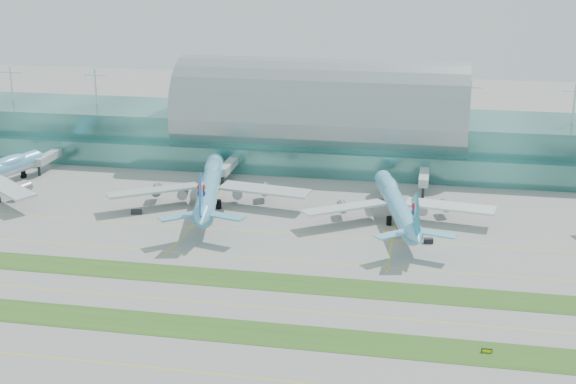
% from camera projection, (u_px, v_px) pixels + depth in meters
% --- Properties ---
extents(ground, '(700.00, 700.00, 0.00)m').
position_uv_depth(ground, '(250.00, 283.00, 218.74)').
color(ground, gray).
rests_on(ground, ground).
extents(terminal, '(340.00, 69.10, 36.00)m').
position_uv_depth(terminal, '(321.00, 128.00, 334.99)').
color(terminal, '#3D7A75').
rests_on(terminal, ground).
extents(grass_strip_near, '(420.00, 12.00, 0.08)m').
position_uv_depth(grass_strip_near, '(223.00, 330.00, 192.52)').
color(grass_strip_near, '#2D591E').
rests_on(grass_strip_near, ground).
extents(grass_strip_far, '(420.00, 12.00, 0.08)m').
position_uv_depth(grass_strip_far, '(252.00, 280.00, 220.60)').
color(grass_strip_far, '#2D591E').
rests_on(grass_strip_far, ground).
extents(taxiline_a, '(420.00, 0.35, 0.01)m').
position_uv_depth(taxiline_a, '(199.00, 372.00, 173.81)').
color(taxiline_a, yellow).
rests_on(taxiline_a, ground).
extents(taxiline_b, '(420.00, 0.35, 0.01)m').
position_uv_depth(taxiline_b, '(238.00, 305.00, 205.63)').
color(taxiline_b, yellow).
rests_on(taxiline_b, ground).
extents(taxiline_c, '(420.00, 0.35, 0.01)m').
position_uv_depth(taxiline_c, '(264.00, 258.00, 235.59)').
color(taxiline_c, yellow).
rests_on(taxiline_c, ground).
extents(taxiline_d, '(420.00, 0.35, 0.01)m').
position_uv_depth(taxiline_d, '(279.00, 233.00, 256.18)').
color(taxiline_d, yellow).
rests_on(taxiline_d, ground).
extents(airliner_b, '(69.99, 80.59, 22.37)m').
position_uv_depth(airliner_b, '(210.00, 186.00, 281.32)').
color(airliner_b, '#5CACCA').
rests_on(airliner_b, ground).
extents(airliner_c, '(63.20, 72.83, 20.25)m').
position_uv_depth(airliner_c, '(396.00, 203.00, 265.43)').
color(airliner_c, '#6ABDEA').
rests_on(airliner_c, ground).
extents(gse_c, '(3.96, 2.60, 1.48)m').
position_uv_depth(gse_c, '(137.00, 212.00, 273.39)').
color(gse_c, black).
rests_on(gse_c, ground).
extents(gse_d, '(3.79, 1.96, 1.69)m').
position_uv_depth(gse_d, '(218.00, 213.00, 272.09)').
color(gse_d, black).
rests_on(gse_d, ground).
extents(gse_e, '(4.08, 2.13, 1.61)m').
position_uv_depth(gse_e, '(390.00, 234.00, 252.81)').
color(gse_e, orange).
rests_on(gse_e, ground).
extents(gse_f, '(3.09, 2.21, 1.46)m').
position_uv_depth(gse_f, '(428.00, 241.00, 247.48)').
color(gse_f, black).
rests_on(gse_f, ground).
extents(taxiway_sign_east, '(2.45, 0.32, 1.04)m').
position_uv_depth(taxiway_sign_east, '(487.00, 351.00, 181.92)').
color(taxiway_sign_east, black).
rests_on(taxiway_sign_east, ground).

